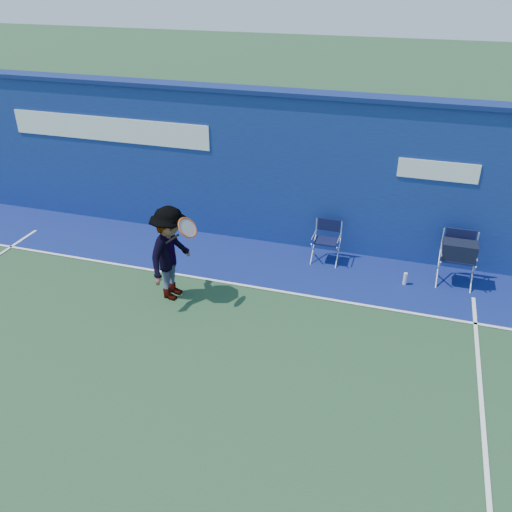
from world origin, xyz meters
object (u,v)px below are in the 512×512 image
(water_bottle, at_px, (405,279))
(directors_chair_left, at_px, (326,249))
(tennis_player, at_px, (171,253))
(directors_chair_right, at_px, (456,264))

(water_bottle, bearing_deg, directors_chair_left, 164.32)
(tennis_player, bearing_deg, directors_chair_left, 41.24)
(directors_chair_left, xyz_separation_m, directors_chair_right, (2.39, -0.13, 0.15))
(directors_chair_left, relative_size, tennis_player, 0.49)
(directors_chair_right, bearing_deg, tennis_player, -158.10)
(water_bottle, distance_m, tennis_player, 4.22)
(directors_chair_right, bearing_deg, water_bottle, -160.24)
(directors_chair_left, bearing_deg, directors_chair_right, -3.16)
(directors_chair_left, xyz_separation_m, water_bottle, (1.54, -0.43, -0.14))
(directors_chair_right, height_order, tennis_player, tennis_player)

